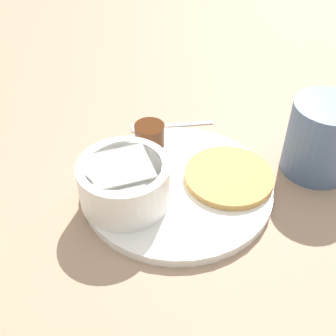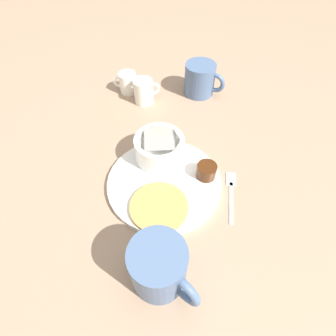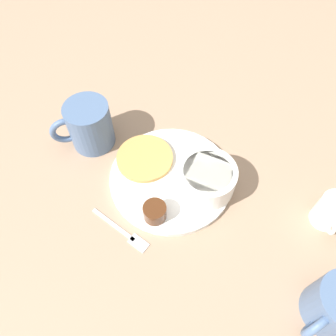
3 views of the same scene
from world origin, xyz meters
name	(u,v)px [view 1 (image 1 of 3)]	position (x,y,z in m)	size (l,w,h in m)	color
ground_plane	(177,190)	(0.00, 0.00, 0.00)	(4.00, 4.00, 0.00)	#9E7F66
plate	(177,186)	(0.00, 0.00, 0.01)	(0.24, 0.24, 0.01)	white
pancake_stack	(229,176)	(-0.01, 0.07, 0.02)	(0.11, 0.11, 0.01)	tan
bowl	(125,181)	(0.03, -0.06, 0.04)	(0.11, 0.11, 0.06)	white
syrup_cup	(150,135)	(-0.08, -0.04, 0.03)	(0.04, 0.04, 0.03)	#47230F
butter_ramekin	(106,188)	(0.03, -0.09, 0.03)	(0.04, 0.04, 0.04)	white
coffee_mug	(322,137)	(-0.06, 0.18, 0.05)	(0.12, 0.09, 0.10)	slate
fork	(163,125)	(-0.14, -0.03, 0.00)	(0.04, 0.13, 0.00)	silver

